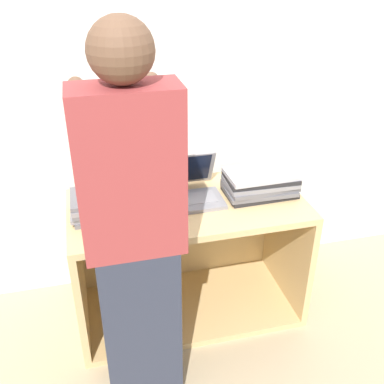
{
  "coord_description": "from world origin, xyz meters",
  "views": [
    {
      "loc": [
        -0.48,
        -1.68,
        1.93
      ],
      "look_at": [
        0.0,
        0.22,
        0.85
      ],
      "focal_mm": 42.0,
      "sensor_mm": 36.0,
      "label": 1
    }
  ],
  "objects": [
    {
      "name": "laptop_open",
      "position": [
        0.0,
        0.37,
        0.78
      ],
      "size": [
        0.38,
        0.33,
        0.23
      ],
      "color": "gray",
      "rests_on": "cart"
    },
    {
      "name": "wall_back",
      "position": [
        0.0,
        0.74,
        1.2
      ],
      "size": [
        8.0,
        0.05,
        2.4
      ],
      "color": "silver",
      "rests_on": "ground_plane"
    },
    {
      "name": "person",
      "position": [
        -0.34,
        -0.16,
        0.88
      ],
      "size": [
        0.4,
        0.53,
        1.75
      ],
      "color": "#2D3342",
      "rests_on": "ground_plane"
    },
    {
      "name": "ground_plane",
      "position": [
        0.0,
        0.0,
        0.0
      ],
      "size": [
        12.0,
        12.0,
        0.0
      ],
      "primitive_type": "plane",
      "color": "tan"
    },
    {
      "name": "laptop_stack_left",
      "position": [
        -0.4,
        0.32,
        0.79
      ],
      "size": [
        0.39,
        0.24,
        0.11
      ],
      "color": "slate",
      "rests_on": "cart"
    },
    {
      "name": "cart",
      "position": [
        0.0,
        0.39,
        0.36
      ],
      "size": [
        1.25,
        0.63,
        0.73
      ],
      "color": "tan",
      "rests_on": "ground_plane"
    },
    {
      "name": "laptop_stack_right",
      "position": [
        0.41,
        0.32,
        0.8
      ],
      "size": [
        0.39,
        0.24,
        0.14
      ],
      "color": "#232326",
      "rests_on": "cart"
    }
  ]
}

